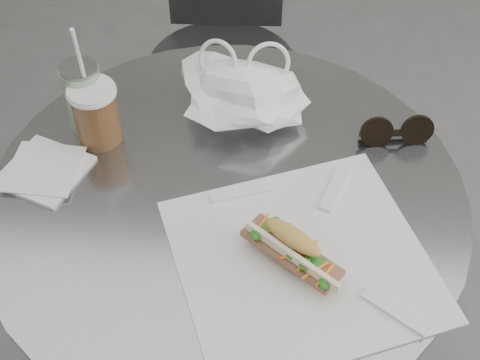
# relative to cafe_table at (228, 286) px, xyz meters

# --- Properties ---
(cafe_table) EXTENTS (0.76, 0.76, 0.74)m
(cafe_table) POSITION_rel_cafe_table_xyz_m (0.00, 0.00, 0.00)
(cafe_table) COLOR slate
(cafe_table) RESTS_ON ground
(chair_far) EXTENTS (0.38, 0.39, 0.72)m
(chair_far) POSITION_rel_cafe_table_xyz_m (-0.08, 0.70, -0.14)
(chair_far) COLOR #313133
(chair_far) RESTS_ON ground
(sandwich_paper) EXTENTS (0.45, 0.44, 0.00)m
(sandwich_paper) POSITION_rel_cafe_table_xyz_m (0.12, -0.12, 0.28)
(sandwich_paper) COLOR white
(sandwich_paper) RESTS_ON cafe_table
(banh_mi) EXTENTS (0.19, 0.17, 0.06)m
(banh_mi) POSITION_rel_cafe_table_xyz_m (0.11, -0.13, 0.31)
(banh_mi) COLOR tan
(banh_mi) RESTS_ON sandwich_paper
(iced_coffee) EXTENTS (0.08, 0.08, 0.23)m
(iced_coffee) POSITION_rel_cafe_table_xyz_m (-0.22, 0.10, 0.33)
(iced_coffee) COLOR brown
(iced_coffee) RESTS_ON cafe_table
(sunglasses) EXTENTS (0.13, 0.04, 0.06)m
(sunglasses) POSITION_rel_cafe_table_xyz_m (0.27, 0.13, 0.30)
(sunglasses) COLOR black
(sunglasses) RESTS_ON cafe_table
(plastic_bag) EXTENTS (0.22, 0.18, 0.10)m
(plastic_bag) POSITION_rel_cafe_table_xyz_m (0.01, 0.17, 0.33)
(plastic_bag) COLOR white
(plastic_bag) RESTS_ON cafe_table
(napkin_stack) EXTENTS (0.16, 0.16, 0.01)m
(napkin_stack) POSITION_rel_cafe_table_xyz_m (-0.30, 0.02, 0.28)
(napkin_stack) COLOR white
(napkin_stack) RESTS_ON cafe_table
(drink_can) EXTENTS (0.07, 0.07, 0.12)m
(drink_can) POSITION_rel_cafe_table_xyz_m (-0.25, 0.13, 0.34)
(drink_can) COLOR #599557
(drink_can) RESTS_ON cafe_table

